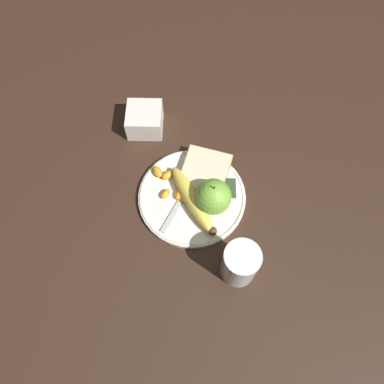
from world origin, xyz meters
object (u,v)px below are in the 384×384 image
Objects in this scene: apple at (213,197)px; banana at (194,200)px; bread_slice at (205,171)px; condiment_caddy at (145,120)px; jam_packet at (227,190)px; plate at (192,197)px; juice_glass at (240,264)px; fork at (185,194)px.

banana is (0.00, 0.04, -0.02)m from apple.
bread_slice is at bearing -17.26° from banana.
condiment_caddy reaches higher than bread_slice.
jam_packet is (-0.05, -0.05, -0.00)m from bread_slice.
bread_slice is at bearing 46.08° from jam_packet.
banana is 0.08m from jam_packet.
jam_packet is at bearing -133.02° from condiment_caddy.
condiment_caddy is at bearing 31.40° from plate.
jam_packet is (0.03, -0.08, -0.01)m from banana.
juice_glass reaches higher than condiment_caddy.
fork is at bearing 42.13° from banana.
plate is 0.03m from banana.
banana is 0.04m from fork.
banana is 0.08m from bread_slice.
plate is at bearing 98.23° from jam_packet.
plate is 5.02× the size of jam_packet.
condiment_caddy reaches higher than fork.
fork is 3.44× the size of jam_packet.
plate is 2.41× the size of juice_glass.
juice_glass reaches higher than bread_slice.
apple is 0.50× the size of banana.
fork is (-0.06, 0.05, -0.01)m from bread_slice.
bread_slice is 0.07m from fork.
plate is at bearing -79.45° from fork.
jam_packet is (0.18, 0.02, -0.03)m from juice_glass.
apple is 0.53× the size of fork.
plate is at bearing -148.60° from condiment_caddy.
fork is at bearing 140.48° from bread_slice.
juice_glass is at bearing -148.91° from condiment_caddy.
bread_slice is at bearing -132.72° from condiment_caddy.
plate is at bearing 65.96° from apple.
fork is 0.23m from condiment_caddy.
jam_packet is at bearing -59.06° from fork.
apple is 1.05× the size of condiment_caddy.
juice_glass reaches higher than apple.
plate is 1.39× the size of banana.
condiment_caddy is at bearing 30.24° from banana.
bread_slice is (0.08, -0.02, -0.01)m from banana.
banana is 2.08× the size of condiment_caddy.
jam_packet is at bearing -81.77° from plate.
fork is (0.17, 0.12, -0.03)m from juice_glass.
juice_glass is 0.75× the size of bread_slice.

